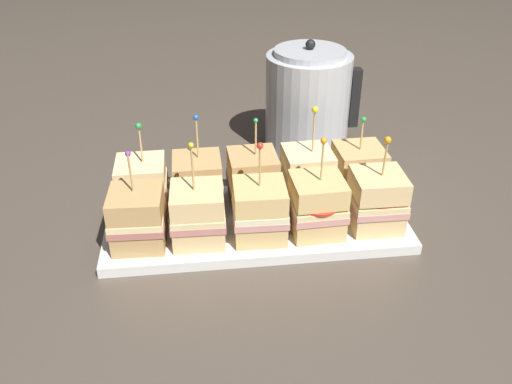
{
  "coord_description": "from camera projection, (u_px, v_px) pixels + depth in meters",
  "views": [
    {
      "loc": [
        -0.09,
        -0.77,
        0.55
      ],
      "look_at": [
        0.0,
        0.0,
        0.07
      ],
      "focal_mm": 38.0,
      "sensor_mm": 36.0,
      "label": 1
    }
  ],
  "objects": [
    {
      "name": "sandwich_front_center",
      "position": [
        261.0,
        211.0,
        0.87
      ],
      "size": [
        0.09,
        0.09,
        0.17
      ],
      "color": "tan",
      "rests_on": "serving_platter"
    },
    {
      "name": "sandwich_back_center",
      "position": [
        253.0,
        180.0,
        0.95
      ],
      "size": [
        0.09,
        0.09,
        0.17
      ],
      "color": "tan",
      "rests_on": "serving_platter"
    },
    {
      "name": "sandwich_back_far_right",
      "position": [
        358.0,
        173.0,
        0.97
      ],
      "size": [
        0.09,
        0.09,
        0.16
      ],
      "color": "tan",
      "rests_on": "serving_platter"
    },
    {
      "name": "kettle_steel",
      "position": [
        308.0,
        103.0,
        1.14
      ],
      "size": [
        0.2,
        0.18,
        0.24
      ],
      "color": "#B7BABF",
      "rests_on": "ground_plane"
    },
    {
      "name": "sandwich_front_far_right",
      "position": [
        376.0,
        200.0,
        0.89
      ],
      "size": [
        0.09,
        0.09,
        0.17
      ],
      "color": "#DBB77A",
      "rests_on": "serving_platter"
    },
    {
      "name": "sandwich_front_right",
      "position": [
        317.0,
        206.0,
        0.88
      ],
      "size": [
        0.09,
        0.09,
        0.17
      ],
      "color": "tan",
      "rests_on": "serving_platter"
    },
    {
      "name": "sandwich_front_far_left",
      "position": [
        138.0,
        218.0,
        0.85
      ],
      "size": [
        0.09,
        0.09,
        0.16
      ],
      "color": "tan",
      "rests_on": "serving_platter"
    },
    {
      "name": "sandwich_front_left",
      "position": [
        198.0,
        215.0,
        0.86
      ],
      "size": [
        0.09,
        0.09,
        0.17
      ],
      "color": "#DBB77A",
      "rests_on": "serving_platter"
    },
    {
      "name": "sandwich_back_right",
      "position": [
        307.0,
        176.0,
        0.96
      ],
      "size": [
        0.09,
        0.09,
        0.18
      ],
      "color": "beige",
      "rests_on": "serving_platter"
    },
    {
      "name": "sandwich_back_left",
      "position": [
        198.0,
        182.0,
        0.95
      ],
      "size": [
        0.09,
        0.09,
        0.17
      ],
      "color": "tan",
      "rests_on": "serving_platter"
    },
    {
      "name": "sandwich_back_far_left",
      "position": [
        142.0,
        186.0,
        0.93
      ],
      "size": [
        0.09,
        0.09,
        0.16
      ],
      "color": "beige",
      "rests_on": "serving_platter"
    },
    {
      "name": "serving_platter",
      "position": [
        256.0,
        222.0,
        0.94
      ],
      "size": [
        0.51,
        0.22,
        0.02
      ],
      "color": "silver",
      "rests_on": "ground_plane"
    },
    {
      "name": "ground_plane",
      "position": [
        256.0,
        226.0,
        0.95
      ],
      "size": [
        6.0,
        6.0,
        0.0
      ],
      "primitive_type": "plane",
      "color": "#4C4238"
    }
  ]
}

